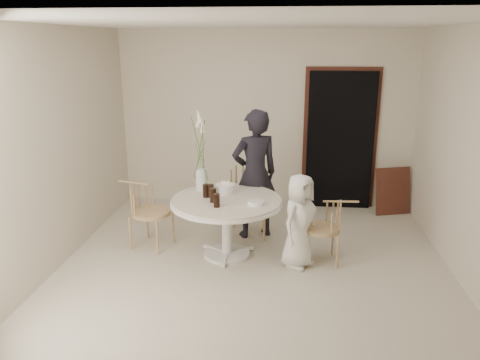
# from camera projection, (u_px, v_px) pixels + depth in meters

# --- Properties ---
(ground) EXTENTS (4.50, 4.50, 0.00)m
(ground) POSITION_uv_depth(u_px,v_px,m) (254.00, 266.00, 5.46)
(ground) COLOR silver
(ground) RESTS_ON ground
(room_shell) EXTENTS (4.50, 4.50, 4.50)m
(room_shell) POSITION_uv_depth(u_px,v_px,m) (255.00, 129.00, 5.00)
(room_shell) COLOR white
(room_shell) RESTS_ON ground
(doorway) EXTENTS (1.00, 0.10, 2.10)m
(doorway) POSITION_uv_depth(u_px,v_px,m) (340.00, 141.00, 7.14)
(doorway) COLOR black
(doorway) RESTS_ON ground
(door_trim) EXTENTS (1.12, 0.03, 2.22)m
(door_trim) POSITION_uv_depth(u_px,v_px,m) (340.00, 137.00, 7.16)
(door_trim) COLOR #4F271B
(door_trim) RESTS_ON ground
(table) EXTENTS (1.33, 1.33, 0.73)m
(table) POSITION_uv_depth(u_px,v_px,m) (227.00, 208.00, 5.56)
(table) COLOR silver
(table) RESTS_ON ground
(picture_frame) EXTENTS (0.56, 0.30, 0.71)m
(picture_frame) POSITION_uv_depth(u_px,v_px,m) (393.00, 191.00, 7.03)
(picture_frame) COLOR #4F271B
(picture_frame) RESTS_ON ground
(chair_far) EXTENTS (0.56, 0.60, 0.98)m
(chair_far) POSITION_uv_depth(u_px,v_px,m) (249.00, 187.00, 6.31)
(chair_far) COLOR tan
(chair_far) RESTS_ON ground
(chair_right) EXTENTS (0.48, 0.45, 0.77)m
(chair_right) POSITION_uv_depth(u_px,v_px,m) (330.00, 222.00, 5.43)
(chair_right) COLOR tan
(chair_right) RESTS_ON ground
(chair_left) EXTENTS (0.58, 0.55, 0.84)m
(chair_left) POSITION_uv_depth(u_px,v_px,m) (143.00, 205.00, 5.88)
(chair_left) COLOR tan
(chair_left) RESTS_ON ground
(girl) EXTENTS (0.74, 0.63, 1.71)m
(girl) POSITION_uv_depth(u_px,v_px,m) (255.00, 174.00, 6.08)
(girl) COLOR black
(girl) RESTS_ON ground
(boy) EXTENTS (0.60, 0.64, 1.11)m
(boy) POSITION_uv_depth(u_px,v_px,m) (299.00, 221.00, 5.32)
(boy) COLOR white
(boy) RESTS_ON ground
(birthday_cake) EXTENTS (0.23, 0.23, 0.16)m
(birthday_cake) POSITION_uv_depth(u_px,v_px,m) (225.00, 189.00, 5.72)
(birthday_cake) COLOR white
(birthday_cake) RESTS_ON table
(cola_tumbler_a) EXTENTS (0.08, 0.08, 0.16)m
(cola_tumbler_a) POSITION_uv_depth(u_px,v_px,m) (213.00, 195.00, 5.39)
(cola_tumbler_a) COLOR black
(cola_tumbler_a) RESTS_ON table
(cola_tumbler_b) EXTENTS (0.08, 0.08, 0.16)m
(cola_tumbler_b) POSITION_uv_depth(u_px,v_px,m) (217.00, 200.00, 5.24)
(cola_tumbler_b) COLOR black
(cola_tumbler_b) RESTS_ON table
(cola_tumbler_c) EXTENTS (0.07, 0.07, 0.16)m
(cola_tumbler_c) POSITION_uv_depth(u_px,v_px,m) (206.00, 191.00, 5.57)
(cola_tumbler_c) COLOR black
(cola_tumbler_c) RESTS_ON table
(cola_tumbler_d) EXTENTS (0.08, 0.08, 0.16)m
(cola_tumbler_d) POSITION_uv_depth(u_px,v_px,m) (211.00, 191.00, 5.56)
(cola_tumbler_d) COLOR black
(cola_tumbler_d) RESTS_ON table
(plate_stack) EXTENTS (0.22, 0.22, 0.05)m
(plate_stack) POSITION_uv_depth(u_px,v_px,m) (256.00, 203.00, 5.33)
(plate_stack) COLOR white
(plate_stack) RESTS_ON table
(flower_vase) EXTENTS (0.15, 0.15, 1.02)m
(flower_vase) POSITION_uv_depth(u_px,v_px,m) (201.00, 162.00, 5.76)
(flower_vase) COLOR silver
(flower_vase) RESTS_ON table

